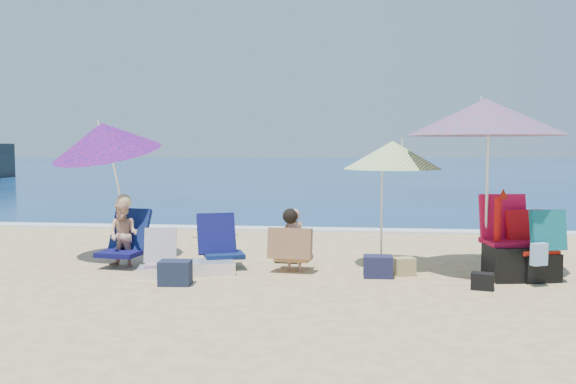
# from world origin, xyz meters

# --- Properties ---
(ground) EXTENTS (120.00, 120.00, 0.00)m
(ground) POSITION_xyz_m (0.00, 0.00, 0.00)
(ground) COLOR #D8BC84
(ground) RESTS_ON ground
(sea) EXTENTS (120.00, 80.00, 0.12)m
(sea) POSITION_xyz_m (0.00, 45.00, -0.05)
(sea) COLOR navy
(sea) RESTS_ON ground
(foam) EXTENTS (120.00, 0.50, 0.04)m
(foam) POSITION_xyz_m (0.00, 5.10, 0.02)
(foam) COLOR white
(foam) RESTS_ON ground
(umbrella_turquoise) EXTENTS (2.69, 2.69, 2.42)m
(umbrella_turquoise) POSITION_xyz_m (2.37, 1.12, 2.13)
(umbrella_turquoise) COLOR white
(umbrella_turquoise) RESTS_ON ground
(umbrella_striped) EXTENTS (1.82, 1.82, 1.84)m
(umbrella_striped) POSITION_xyz_m (1.15, 1.35, 1.61)
(umbrella_striped) COLOR silver
(umbrella_striped) RESTS_ON ground
(umbrella_blue) EXTENTS (2.21, 2.24, 2.27)m
(umbrella_blue) POSITION_xyz_m (-3.18, 1.52, 1.86)
(umbrella_blue) COLOR white
(umbrella_blue) RESTS_ON ground
(furled_umbrella) EXTENTS (0.17, 0.13, 1.19)m
(furled_umbrella) POSITION_xyz_m (2.49, 0.72, 0.65)
(furled_umbrella) COLOR #B20E0C
(furled_umbrella) RESTS_ON ground
(chair_navy) EXTENTS (0.78, 0.99, 0.78)m
(chair_navy) POSITION_xyz_m (-1.29, 0.82, 0.21)
(chair_navy) COLOR #0C1B46
(chair_navy) RESTS_ON ground
(chair_rainbow) EXTENTS (0.59, 0.67, 0.62)m
(chair_rainbow) POSITION_xyz_m (-1.98, 0.39, 0.16)
(chair_rainbow) COLOR #EB7B53
(chair_rainbow) RESTS_ON ground
(camp_chair_left) EXTENTS (0.72, 0.78, 1.09)m
(camp_chair_left) POSITION_xyz_m (2.66, 0.79, 0.33)
(camp_chair_left) COLOR #AD0C2F
(camp_chair_left) RESTS_ON ground
(camp_chair_right) EXTENTS (0.68, 0.86, 0.95)m
(camp_chair_right) POSITION_xyz_m (2.96, 0.70, 0.34)
(camp_chair_right) COLOR #B6190D
(camp_chair_right) RESTS_ON ground
(person_center) EXTENTS (0.62, 0.56, 0.88)m
(person_center) POSITION_xyz_m (-0.23, 0.91, 0.43)
(person_center) COLOR tan
(person_center) RESTS_ON ground
(person_left) EXTENTS (0.64, 0.82, 1.04)m
(person_left) POSITION_xyz_m (-2.69, 0.98, 0.47)
(person_left) COLOR tan
(person_left) RESTS_ON ground
(bag_navy_a) EXTENTS (0.42, 0.32, 0.31)m
(bag_navy_a) POSITION_xyz_m (-1.60, -0.09, 0.15)
(bag_navy_a) COLOR #182036
(bag_navy_a) RESTS_ON ground
(bag_black_a) EXTENTS (0.36, 0.28, 0.25)m
(bag_black_a) POSITION_xyz_m (-0.38, 1.57, 0.12)
(bag_black_a) COLOR black
(bag_black_a) RESTS_ON ground
(bag_tan) EXTENTS (0.32, 0.27, 0.24)m
(bag_tan) POSITION_xyz_m (1.29, 0.83, 0.12)
(bag_tan) COLOR tan
(bag_tan) RESTS_ON ground
(bag_navy_b) EXTENTS (0.39, 0.29, 0.29)m
(bag_navy_b) POSITION_xyz_m (0.94, 0.67, 0.14)
(bag_navy_b) COLOR #1B1D3C
(bag_navy_b) RESTS_ON ground
(bag_black_b) EXTENTS (0.30, 0.24, 0.20)m
(bag_black_b) POSITION_xyz_m (2.19, 0.10, 0.10)
(bag_black_b) COLOR black
(bag_black_b) RESTS_ON ground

